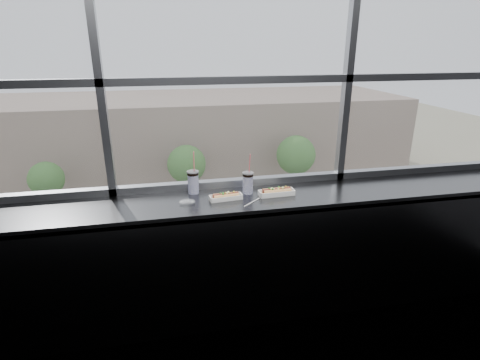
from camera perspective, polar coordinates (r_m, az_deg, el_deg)
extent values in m
plane|color=black|center=(3.52, -1.11, -9.27)|extent=(6.00, 0.00, 6.00)
plane|color=silver|center=(3.09, -1.42, 20.57)|extent=(6.00, 0.00, 6.00)
cube|color=#505052|center=(3.04, -0.23, -3.20)|extent=(6.00, 0.55, 0.06)
cube|color=#505052|center=(3.07, 0.75, -14.01)|extent=(6.00, 0.04, 1.04)
cube|color=white|center=(2.99, -2.17, -2.93)|extent=(0.27, 0.11, 0.01)
cube|color=white|center=(2.99, -2.17, -2.62)|extent=(0.27, 0.11, 0.04)
cylinder|color=tan|center=(2.98, -2.18, -2.49)|extent=(0.20, 0.06, 0.04)
cylinder|color=maroon|center=(2.98, -2.18, -2.27)|extent=(0.21, 0.05, 0.03)
cube|color=white|center=(3.09, 5.58, -2.25)|extent=(0.30, 0.11, 0.01)
cube|color=white|center=(3.08, 5.59, -1.91)|extent=(0.30, 0.11, 0.04)
cylinder|color=tan|center=(3.08, 5.60, -1.76)|extent=(0.23, 0.06, 0.05)
cylinder|color=maroon|center=(3.08, 5.61, -1.53)|extent=(0.24, 0.04, 0.03)
cylinder|color=white|center=(3.12, -7.14, -0.40)|extent=(0.09, 0.09, 0.18)
cylinder|color=black|center=(3.09, -7.21, 1.00)|extent=(0.09, 0.09, 0.02)
cylinder|color=silver|center=(3.08, -7.22, 1.27)|extent=(0.10, 0.10, 0.01)
cylinder|color=#F85D68|center=(3.05, -7.03, 2.69)|extent=(0.01, 0.05, 0.19)
cylinder|color=white|center=(3.09, 1.20, -0.50)|extent=(0.08, 0.08, 0.17)
cylinder|color=black|center=(3.07, 1.21, 0.82)|extent=(0.09, 0.09, 0.02)
cylinder|color=silver|center=(3.06, 1.21, 1.07)|extent=(0.09, 0.09, 0.01)
cylinder|color=#F85D68|center=(3.04, 1.47, 2.42)|extent=(0.01, 0.05, 0.18)
cylinder|color=white|center=(2.93, 1.83, -3.41)|extent=(0.16, 0.14, 0.01)
ellipsoid|color=silver|center=(2.95, -8.06, -3.29)|extent=(0.11, 0.08, 0.03)
plane|color=#9C967C|center=(48.38, -10.49, 3.74)|extent=(120.00, 120.00, 0.00)
cube|color=black|center=(26.56, -8.97, -10.17)|extent=(80.00, 10.00, 0.06)
cube|color=#9C967C|center=(33.73, -9.71, -3.43)|extent=(80.00, 6.00, 0.04)
cube|color=gray|center=(42.06, -10.61, 6.93)|extent=(50.00, 14.00, 8.00)
imported|color=#A94913|center=(29.93, -2.77, -4.15)|extent=(3.20, 6.12, 1.95)
imported|color=silver|center=(31.63, 10.01, -2.81)|extent=(2.95, 6.73, 2.22)
imported|color=silver|center=(23.71, 7.64, -11.41)|extent=(2.88, 5.74, 1.84)
imported|color=black|center=(23.52, -26.29, -13.71)|extent=(2.57, 5.85, 1.93)
imported|color=#95461A|center=(22.66, -6.19, -12.82)|extent=(3.20, 6.08, 1.93)
imported|color=black|center=(30.96, -27.62, -5.46)|extent=(3.60, 6.90, 2.20)
imported|color=#66605B|center=(32.49, -11.86, -2.39)|extent=(0.97, 0.73, 2.18)
imported|color=#66605B|center=(33.61, 4.54, -1.39)|extent=(0.67, 0.89, 2.01)
imported|color=#66605B|center=(33.77, -21.83, -2.70)|extent=(0.91, 0.68, 2.04)
cylinder|color=#47382B|center=(34.71, -26.91, -2.87)|extent=(0.21, 0.21, 2.12)
sphere|color=#4C8A3A|center=(34.07, -27.42, 0.14)|extent=(2.83, 2.83, 2.83)
cylinder|color=#47382B|center=(33.31, -7.95, -1.35)|extent=(0.25, 0.25, 2.50)
sphere|color=#4C8A3A|center=(32.55, -8.14, 2.41)|extent=(3.33, 3.33, 3.33)
cylinder|color=#47382B|center=(35.18, 8.30, -0.04)|extent=(0.27, 0.27, 2.67)
sphere|color=#4C8A3A|center=(34.42, 8.51, 3.79)|extent=(3.57, 3.57, 3.57)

